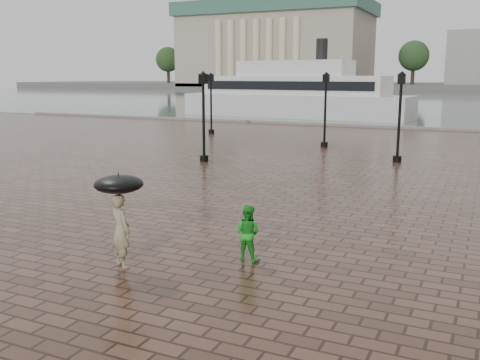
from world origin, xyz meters
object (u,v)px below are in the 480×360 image
(street_lamps, at_px, (330,109))
(ferry_near, at_px, (295,94))
(child_pedestrian, at_px, (247,233))
(adult_pedestrian, at_px, (121,231))

(street_lamps, bearing_deg, ferry_near, 114.16)
(street_lamps, xyz_separation_m, child_pedestrian, (3.79, -20.30, -1.65))
(street_lamps, relative_size, child_pedestrian, 15.91)
(street_lamps, height_order, adult_pedestrian, street_lamps)
(child_pedestrian, height_order, ferry_near, ferry_near)
(adult_pedestrian, distance_m, child_pedestrian, 2.92)
(adult_pedestrian, bearing_deg, ferry_near, -50.71)
(street_lamps, relative_size, adult_pedestrian, 12.54)
(street_lamps, xyz_separation_m, ferry_near, (-10.31, 23.00, 0.08))
(adult_pedestrian, bearing_deg, child_pedestrian, -121.51)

